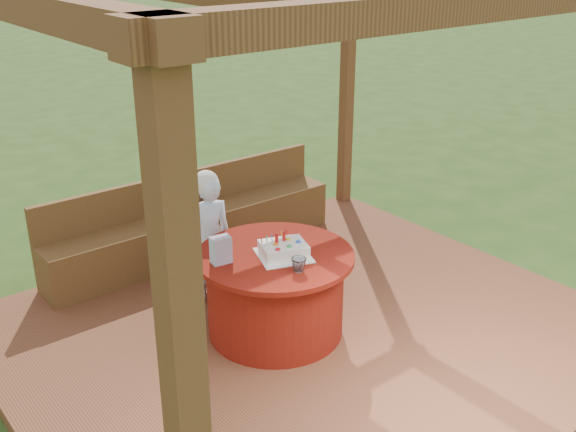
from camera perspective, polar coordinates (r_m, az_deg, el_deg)
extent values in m
plane|color=#284617|center=(5.54, 1.63, -10.37)|extent=(60.00, 60.00, 0.00)
cube|color=brown|center=(5.51, 1.64, -9.85)|extent=(4.50, 4.00, 0.12)
cube|color=brown|center=(7.63, 5.01, 10.54)|extent=(0.12, 0.12, 2.60)
cube|color=brown|center=(6.61, -7.84, -1.41)|extent=(3.00, 0.42, 0.45)
cube|color=brown|center=(6.60, -8.84, 2.26)|extent=(3.00, 0.06, 0.35)
cylinder|color=maroon|center=(5.26, -1.08, -6.72)|extent=(1.05, 1.05, 0.64)
cylinder|color=maroon|center=(5.10, -1.11, -3.40)|extent=(1.21, 1.21, 0.04)
cube|color=#371F11|center=(6.00, -6.81, -1.87)|extent=(0.43, 0.43, 0.05)
cylinder|color=#371F11|center=(5.88, -7.22, -4.72)|extent=(0.04, 0.04, 0.42)
cylinder|color=#371F11|center=(6.04, -4.50, -3.81)|extent=(0.04, 0.04, 0.42)
cylinder|color=#371F11|center=(6.14, -8.91, -3.56)|extent=(0.04, 0.04, 0.42)
cylinder|color=#371F11|center=(6.30, -6.26, -2.72)|extent=(0.04, 0.04, 0.42)
cube|color=#371F11|center=(6.06, -7.89, 0.65)|extent=(0.42, 0.04, 0.45)
imported|color=#ABD2FF|center=(5.65, -6.72, -1.97)|extent=(0.45, 0.34, 1.12)
sphere|color=white|center=(5.46, -6.95, 2.79)|extent=(0.21, 0.21, 0.21)
cube|color=white|center=(5.06, -0.37, -3.34)|extent=(0.49, 0.49, 0.01)
cube|color=white|center=(5.04, -0.37, -2.83)|extent=(0.40, 0.36, 0.09)
cylinder|color=red|center=(5.01, -0.97, -1.91)|extent=(0.03, 0.03, 0.07)
cylinder|color=red|center=(5.05, -0.34, -1.70)|extent=(0.03, 0.03, 0.07)
sphere|color=red|center=(4.91, -0.86, -2.76)|extent=(0.04, 0.04, 0.04)
sphere|color=green|center=(4.96, 0.12, -2.49)|extent=(0.04, 0.04, 0.04)
sphere|color=blue|center=(5.03, 0.87, -2.11)|extent=(0.04, 0.04, 0.04)
sphere|color=orange|center=(4.99, -1.06, -2.32)|extent=(0.04, 0.04, 0.04)
sphere|color=yellow|center=(5.07, 0.04, -1.90)|extent=(0.04, 0.04, 0.04)
cube|color=#CE85B5|center=(4.94, -5.71, -2.87)|extent=(0.16, 0.11, 0.21)
imported|color=silver|center=(4.81, 0.90, -4.15)|extent=(0.12, 0.12, 0.10)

